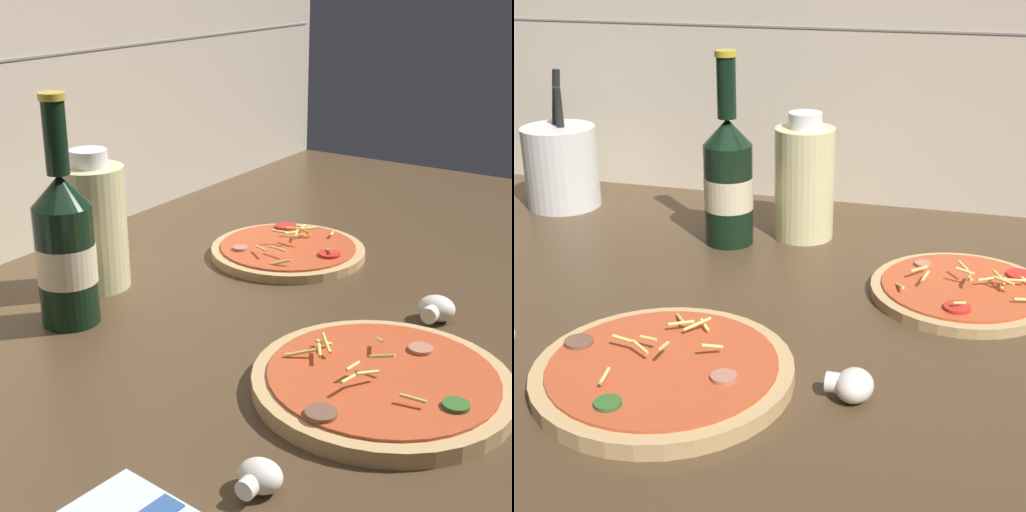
# 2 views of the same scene
# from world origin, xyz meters

# --- Properties ---
(counter_slab) EXTENTS (1.60, 0.90, 0.03)m
(counter_slab) POSITION_xyz_m (0.00, 0.00, 0.01)
(counter_slab) COLOR #4C3823
(counter_slab) RESTS_ON ground
(tile_backsplash) EXTENTS (1.60, 0.01, 0.60)m
(tile_backsplash) POSITION_xyz_m (0.00, 0.45, 0.30)
(tile_backsplash) COLOR beige
(tile_backsplash) RESTS_ON ground
(pizza_near) EXTENTS (0.26, 0.26, 0.04)m
(pizza_near) POSITION_xyz_m (-0.08, -0.14, 0.03)
(pizza_near) COLOR tan
(pizza_near) RESTS_ON counter_slab
(pizza_far) EXTENTS (0.22, 0.22, 0.04)m
(pizza_far) POSITION_xyz_m (0.20, 0.13, 0.03)
(pizza_far) COLOR tan
(pizza_far) RESTS_ON counter_slab
(beer_bottle) EXTENTS (0.07, 0.07, 0.27)m
(beer_bottle) POSITION_xyz_m (-0.13, 0.23, 0.12)
(beer_bottle) COLOR black
(beer_bottle) RESTS_ON counter_slab
(oil_bottle) EXTENTS (0.09, 0.09, 0.18)m
(oil_bottle) POSITION_xyz_m (-0.04, 0.28, 0.11)
(oil_bottle) COLOR beige
(oil_bottle) RESTS_ON counter_slab
(mushroom_right) EXTENTS (0.05, 0.04, 0.03)m
(mushroom_right) POSITION_xyz_m (0.11, -0.13, 0.04)
(mushroom_right) COLOR white
(mushroom_right) RESTS_ON counter_slab
(utensil_crock) EXTENTS (0.12, 0.12, 0.21)m
(utensil_crock) POSITION_xyz_m (-0.44, 0.32, 0.09)
(utensil_crock) COLOR silver
(utensil_crock) RESTS_ON counter_slab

